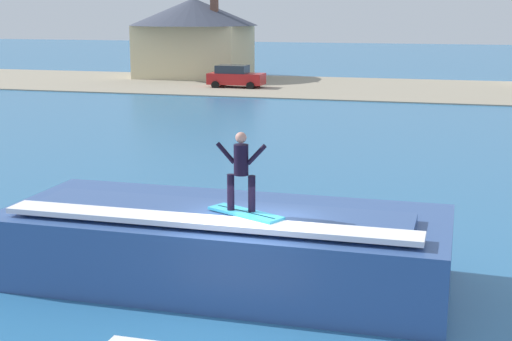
{
  "coord_description": "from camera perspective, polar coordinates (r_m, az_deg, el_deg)",
  "views": [
    {
      "loc": [
        4.24,
        -14.26,
        6.22
      ],
      "look_at": [
        -0.9,
        4.07,
        2.08
      ],
      "focal_mm": 51.9,
      "sensor_mm": 36.0,
      "label": 1
    }
  ],
  "objects": [
    {
      "name": "ground_plane",
      "position": [
        16.13,
        -0.84,
        -10.43
      ],
      "size": [
        260.0,
        260.0,
        0.0
      ],
      "primitive_type": "plane",
      "color": "#2C6798"
    },
    {
      "name": "surfboard",
      "position": [
        16.09,
        -0.81,
        -3.3
      ],
      "size": [
        1.86,
        1.26,
        0.06
      ],
      "color": "#33A5CC",
      "rests_on": "wave_crest"
    },
    {
      "name": "shoreline_bank",
      "position": [
        60.52,
        11.64,
        6.15
      ],
      "size": [
        120.0,
        17.6,
        0.08
      ],
      "color": "gray",
      "rests_on": "ground_plane"
    },
    {
      "name": "car_near_shore",
      "position": [
        60.45,
        -1.6,
        7.26
      ],
      "size": [
        4.51,
        2.26,
        1.86
      ],
      "color": "red",
      "rests_on": "ground_plane"
    },
    {
      "name": "house_with_chimney",
      "position": [
        69.83,
        -4.8,
        10.61
      ],
      "size": [
        11.88,
        11.88,
        7.47
      ],
      "color": "beige",
      "rests_on": "ground_plane"
    },
    {
      "name": "wave_crest",
      "position": [
        17.28,
        -2.45,
        -5.75
      ],
      "size": [
        10.21,
        4.21,
        1.87
      ],
      "color": "#33528D",
      "rests_on": "ground_plane"
    },
    {
      "name": "surfer",
      "position": [
        15.94,
        -1.16,
        0.26
      ],
      "size": [
        1.14,
        0.32,
        1.74
      ],
      "color": "black",
      "rests_on": "surfboard"
    }
  ]
}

